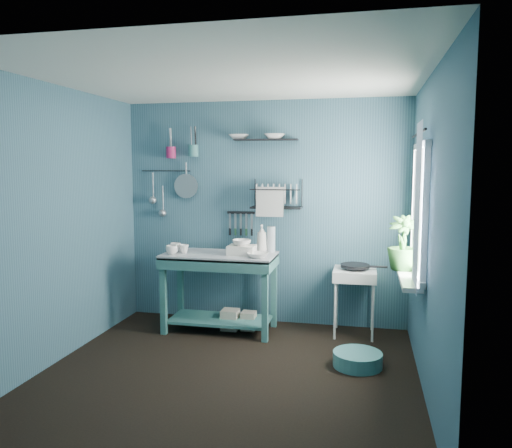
% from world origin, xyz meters
% --- Properties ---
extents(floor, '(3.20, 3.20, 0.00)m').
position_xyz_m(floor, '(0.00, 0.00, 0.00)').
color(floor, black).
rests_on(floor, ground).
extents(ceiling, '(3.20, 3.20, 0.00)m').
position_xyz_m(ceiling, '(0.00, 0.00, 2.50)').
color(ceiling, silver).
rests_on(ceiling, ground).
extents(wall_back, '(3.20, 0.00, 3.20)m').
position_xyz_m(wall_back, '(0.00, 1.50, 1.25)').
color(wall_back, '#345A6A').
rests_on(wall_back, ground).
extents(wall_front, '(3.20, 0.00, 3.20)m').
position_xyz_m(wall_front, '(0.00, -1.50, 1.25)').
color(wall_front, '#345A6A').
rests_on(wall_front, ground).
extents(wall_left, '(0.00, 3.00, 3.00)m').
position_xyz_m(wall_left, '(-1.60, 0.00, 1.25)').
color(wall_left, '#345A6A').
rests_on(wall_left, ground).
extents(wall_right, '(0.00, 3.00, 3.00)m').
position_xyz_m(wall_right, '(1.60, 0.00, 1.25)').
color(wall_right, '#345A6A').
rests_on(wall_right, ground).
extents(work_counter, '(1.28, 0.78, 0.85)m').
position_xyz_m(work_counter, '(-0.40, 1.06, 0.42)').
color(work_counter, '#346D68').
rests_on(work_counter, floor).
extents(mug_left, '(0.12, 0.12, 0.10)m').
position_xyz_m(mug_left, '(-0.88, 0.90, 0.89)').
color(mug_left, white).
rests_on(mug_left, work_counter).
extents(mug_mid, '(0.14, 0.14, 0.09)m').
position_xyz_m(mug_mid, '(-0.78, 1.00, 0.89)').
color(mug_mid, white).
rests_on(mug_mid, work_counter).
extents(mug_right, '(0.17, 0.17, 0.10)m').
position_xyz_m(mug_right, '(-0.90, 1.06, 0.89)').
color(mug_right, white).
rests_on(mug_right, work_counter).
extents(wash_tub, '(0.28, 0.22, 0.10)m').
position_xyz_m(wash_tub, '(-0.15, 1.04, 0.90)').
color(wash_tub, silver).
rests_on(wash_tub, work_counter).
extents(tub_bowl, '(0.20, 0.19, 0.06)m').
position_xyz_m(tub_bowl, '(-0.15, 1.04, 0.98)').
color(tub_bowl, white).
rests_on(tub_bowl, wash_tub).
extents(soap_bottle, '(0.12, 0.12, 0.30)m').
position_xyz_m(soap_bottle, '(0.02, 1.26, 1.00)').
color(soap_bottle, silver).
rests_on(soap_bottle, work_counter).
extents(water_bottle, '(0.09, 0.09, 0.28)m').
position_xyz_m(water_bottle, '(0.12, 1.28, 0.99)').
color(water_bottle, '#B4C1C8').
rests_on(water_bottle, work_counter).
extents(counter_bowl, '(0.22, 0.22, 0.05)m').
position_xyz_m(counter_bowl, '(0.05, 0.91, 0.87)').
color(counter_bowl, white).
rests_on(counter_bowl, work_counter).
extents(hotplate_stand, '(0.51, 0.51, 0.70)m').
position_xyz_m(hotplate_stand, '(1.03, 1.23, 0.35)').
color(hotplate_stand, silver).
rests_on(hotplate_stand, floor).
extents(frying_pan, '(0.30, 0.30, 0.03)m').
position_xyz_m(frying_pan, '(1.03, 1.23, 0.74)').
color(frying_pan, black).
rests_on(frying_pan, hotplate_stand).
extents(knife_strip, '(0.32, 0.02, 0.03)m').
position_xyz_m(knife_strip, '(-0.26, 1.47, 1.25)').
color(knife_strip, black).
rests_on(knife_strip, wall_back).
extents(dish_rack, '(0.57, 0.29, 0.32)m').
position_xyz_m(dish_rack, '(0.17, 1.37, 1.48)').
color(dish_rack, black).
rests_on(dish_rack, wall_back).
extents(upper_shelf, '(0.71, 0.24, 0.01)m').
position_xyz_m(upper_shelf, '(0.04, 1.40, 2.06)').
color(upper_shelf, black).
rests_on(upper_shelf, wall_back).
extents(shelf_bowl_left, '(0.24, 0.24, 0.05)m').
position_xyz_m(shelf_bowl_left, '(-0.27, 1.40, 2.06)').
color(shelf_bowl_left, white).
rests_on(shelf_bowl_left, upper_shelf).
extents(shelf_bowl_right, '(0.25, 0.25, 0.06)m').
position_xyz_m(shelf_bowl_right, '(0.14, 1.40, 2.06)').
color(shelf_bowl_right, white).
rests_on(shelf_bowl_right, upper_shelf).
extents(utensil_cup_magenta, '(0.11, 0.11, 0.13)m').
position_xyz_m(utensil_cup_magenta, '(-1.07, 1.42, 1.93)').
color(utensil_cup_magenta, '#A91F56').
rests_on(utensil_cup_magenta, wall_back).
extents(utensil_cup_teal, '(0.11, 0.11, 0.13)m').
position_xyz_m(utensil_cup_teal, '(-0.80, 1.42, 1.95)').
color(utensil_cup_teal, teal).
rests_on(utensil_cup_teal, wall_back).
extents(colander, '(0.28, 0.03, 0.28)m').
position_xyz_m(colander, '(-0.91, 1.45, 1.55)').
color(colander, '#9FA3A7').
rests_on(colander, wall_back).
extents(ladle_outer, '(0.01, 0.01, 0.30)m').
position_xyz_m(ladle_outer, '(-1.32, 1.46, 1.55)').
color(ladle_outer, '#9FA3A7').
rests_on(ladle_outer, wall_back).
extents(ladle_inner, '(0.01, 0.01, 0.30)m').
position_xyz_m(ladle_inner, '(-1.20, 1.46, 1.40)').
color(ladle_inner, '#9FA3A7').
rests_on(ladle_inner, wall_back).
extents(hook_rail, '(0.60, 0.01, 0.01)m').
position_xyz_m(hook_rail, '(-1.16, 1.47, 1.72)').
color(hook_rail, black).
rests_on(hook_rail, wall_back).
extents(window_glass, '(0.00, 1.10, 1.10)m').
position_xyz_m(window_glass, '(1.59, 0.45, 1.40)').
color(window_glass, white).
rests_on(window_glass, wall_right).
extents(windowsill, '(0.16, 0.95, 0.04)m').
position_xyz_m(windowsill, '(1.50, 0.45, 0.81)').
color(windowsill, silver).
rests_on(windowsill, wall_right).
extents(curtain, '(0.00, 1.35, 1.35)m').
position_xyz_m(curtain, '(1.52, 0.15, 1.45)').
color(curtain, white).
rests_on(curtain, wall_right).
extents(curtain_rod, '(0.02, 1.05, 0.02)m').
position_xyz_m(curtain_rod, '(1.54, 0.45, 2.05)').
color(curtain_rod, black).
rests_on(curtain_rod, wall_right).
extents(potted_plant, '(0.28, 0.28, 0.50)m').
position_xyz_m(potted_plant, '(1.46, 0.69, 1.08)').
color(potted_plant, '#2A6428').
rests_on(potted_plant, windowsill).
extents(storage_tin_large, '(0.18, 0.18, 0.22)m').
position_xyz_m(storage_tin_large, '(-0.30, 1.11, 0.11)').
color(storage_tin_large, tan).
rests_on(storage_tin_large, floor).
extents(storage_tin_small, '(0.15, 0.15, 0.20)m').
position_xyz_m(storage_tin_small, '(-0.10, 1.14, 0.10)').
color(storage_tin_small, tan).
rests_on(storage_tin_small, floor).
extents(floor_basin, '(0.44, 0.44, 0.13)m').
position_xyz_m(floor_basin, '(1.08, 0.37, 0.07)').
color(floor_basin, teal).
rests_on(floor_basin, floor).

